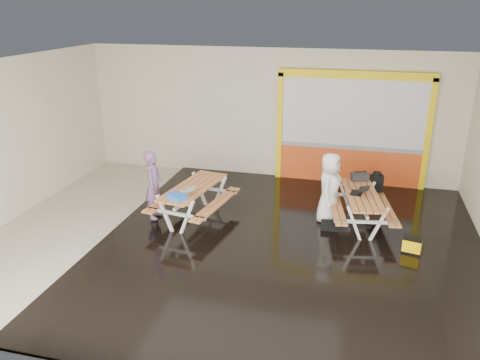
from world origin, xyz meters
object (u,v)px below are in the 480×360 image
(dark_case, at_px, (330,226))
(fluke_bag, at_px, (412,245))
(person_left, at_px, (154,185))
(toolbox, at_px, (360,177))
(person_right, at_px, (329,188))
(laptop_right, at_px, (359,191))
(picnic_table_left, at_px, (193,194))
(laptop_left, at_px, (186,192))
(blue_pouch, at_px, (177,197))
(backpack, at_px, (376,183))
(picnic_table_right, at_px, (361,202))

(dark_case, relative_size, fluke_bag, 0.96)
(person_left, relative_size, toolbox, 3.57)
(person_right, xyz_separation_m, laptop_right, (0.63, -0.07, 0.01))
(person_right, height_order, laptop_right, person_right)
(picnic_table_left, height_order, toolbox, toolbox)
(person_left, height_order, person_right, person_left)
(person_left, relative_size, fluke_bag, 3.82)
(laptop_left, relative_size, blue_pouch, 1.07)
(laptop_left, distance_m, toolbox, 3.98)
(toolbox, height_order, backpack, toolbox)
(picnic_table_left, xyz_separation_m, laptop_left, (0.01, -0.47, 0.24))
(laptop_right, distance_m, toolbox, 0.83)
(picnic_table_right, height_order, backpack, backpack)
(picnic_table_left, relative_size, laptop_left, 5.62)
(backpack, xyz_separation_m, fluke_bag, (0.69, -2.01, -0.49))
(picnic_table_left, xyz_separation_m, backpack, (3.91, 1.56, 0.07))
(person_right, bearing_deg, laptop_right, -86.55)
(person_right, height_order, laptop_left, person_right)
(toolbox, distance_m, dark_case, 1.51)
(person_left, relative_size, blue_pouch, 4.16)
(picnic_table_left, distance_m, dark_case, 3.04)
(toolbox, bearing_deg, picnic_table_right, -84.81)
(picnic_table_left, xyz_separation_m, dark_case, (2.99, 0.20, -0.50))
(person_right, bearing_deg, dark_case, -158.87)
(blue_pouch, relative_size, dark_case, 0.95)
(blue_pouch, height_order, fluke_bag, blue_pouch)
(person_left, xyz_separation_m, backpack, (4.74, 1.77, -0.16))
(toolbox, bearing_deg, dark_case, -113.65)
(dark_case, bearing_deg, picnic_table_right, 31.54)
(blue_pouch, xyz_separation_m, dark_case, (3.07, 0.97, -0.74))
(person_right, xyz_separation_m, backpack, (1.01, 0.91, -0.11))
(dark_case, distance_m, fluke_bag, 1.73)
(picnic_table_left, bearing_deg, toolbox, 21.80)
(person_left, xyz_separation_m, blue_pouch, (0.76, -0.56, 0.02))
(toolbox, distance_m, backpack, 0.44)
(fluke_bag, bearing_deg, person_right, 146.96)
(laptop_left, xyz_separation_m, fluke_bag, (4.58, 0.01, -0.66))
(person_left, distance_m, backpack, 5.06)
(picnic_table_right, distance_m, laptop_right, 0.24)
(backpack, bearing_deg, person_right, -137.77)
(picnic_table_right, distance_m, blue_pouch, 3.92)
(laptop_left, xyz_separation_m, toolbox, (3.51, 1.87, -0.01))
(person_left, relative_size, dark_case, 3.96)
(picnic_table_left, bearing_deg, dark_case, 3.83)
(picnic_table_left, height_order, fluke_bag, picnic_table_left)
(person_left, height_order, blue_pouch, person_left)
(picnic_table_left, height_order, blue_pouch, blue_pouch)
(picnic_table_right, bearing_deg, person_left, -170.05)
(blue_pouch, bearing_deg, person_left, 143.61)
(blue_pouch, xyz_separation_m, backpack, (3.98, 2.33, -0.18))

